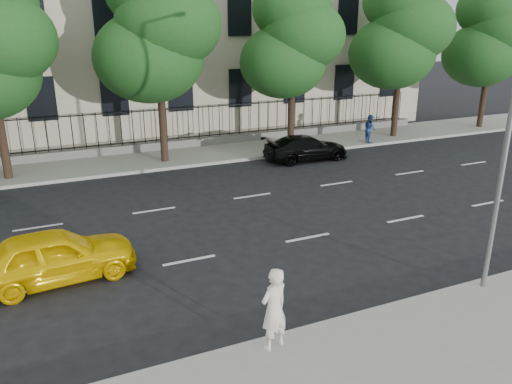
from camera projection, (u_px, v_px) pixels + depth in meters
ground at (352, 271)px, 14.07m from camera, size 120.00×120.00×0.00m
near_sidewalk at (460, 349)px, 10.59m from camera, size 60.00×4.00×0.15m
far_sidewalk at (199, 154)px, 26.14m from camera, size 60.00×4.00×0.15m
lane_markings at (277, 214)px, 18.17m from camera, size 49.60×4.62×0.01m
iron_fence at (189, 137)px, 27.43m from camera, size 30.00×0.50×2.20m
street_light at (496, 89)px, 11.84m from camera, size 0.25×3.32×8.05m
tree_c at (157, 28)px, 22.78m from camera, size 5.89×5.50×9.80m
tree_d at (292, 39)px, 25.67m from camera, size 5.34×4.94×8.84m
tree_e at (401, 30)px, 28.25m from camera, size 5.71×5.31×9.46m
tree_f at (491, 35)px, 31.06m from camera, size 5.52×5.12×9.01m
yellow_taxi at (54, 256)px, 13.35m from camera, size 4.38×2.08×1.45m
black_sedan at (306, 148)px, 25.15m from camera, size 4.42×1.87×1.27m
woman_near at (274, 309)px, 10.25m from camera, size 0.77×0.62×1.83m
pedestrian_far at (370, 129)px, 28.19m from camera, size 0.73×0.87×1.58m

